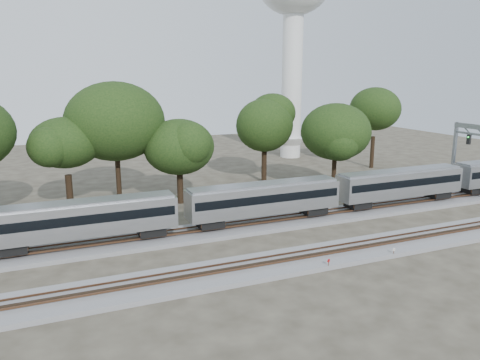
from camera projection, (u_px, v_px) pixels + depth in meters
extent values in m
plane|color=#383328|center=(280.00, 246.00, 43.72)|extent=(160.00, 160.00, 0.00)
cube|color=slate|center=(253.00, 226.00, 49.07)|extent=(160.00, 5.00, 0.40)
cube|color=brown|center=(256.00, 223.00, 48.32)|extent=(160.00, 0.08, 0.15)
cube|color=brown|center=(250.00, 220.00, 49.61)|extent=(160.00, 0.08, 0.15)
cube|color=slate|center=(301.00, 260.00, 40.08)|extent=(160.00, 5.00, 0.40)
cube|color=brown|center=(306.00, 258.00, 39.33)|extent=(160.00, 0.08, 0.15)
cube|color=brown|center=(297.00, 252.00, 40.62)|extent=(160.00, 0.08, 0.15)
cube|color=#BABCC1|center=(84.00, 219.00, 42.08)|extent=(16.66, 2.87, 2.87)
cube|color=black|center=(84.00, 216.00, 42.02)|extent=(16.08, 2.92, 0.86)
cube|color=gray|center=(83.00, 203.00, 41.75)|extent=(16.27, 2.30, 0.34)
cube|color=black|center=(12.00, 248.00, 40.21)|extent=(2.49, 2.11, 0.86)
cube|color=black|center=(151.00, 230.00, 44.78)|extent=(2.49, 2.11, 0.86)
cube|color=#BABCC1|center=(264.00, 198.00, 48.91)|extent=(16.66, 2.87, 2.87)
cube|color=black|center=(264.00, 196.00, 48.85)|extent=(16.08, 2.92, 0.86)
cube|color=gray|center=(264.00, 185.00, 48.58)|extent=(16.27, 2.30, 0.34)
cube|color=black|center=(210.00, 222.00, 47.04)|extent=(2.49, 2.11, 0.86)
cube|color=black|center=(313.00, 209.00, 51.61)|extent=(2.49, 2.11, 0.86)
cube|color=#BABCC1|center=(400.00, 183.00, 55.74)|extent=(16.66, 2.87, 2.87)
cube|color=black|center=(401.00, 181.00, 55.68)|extent=(16.08, 2.92, 0.86)
cube|color=gray|center=(401.00, 171.00, 55.41)|extent=(16.27, 2.30, 0.34)
cube|color=black|center=(358.00, 204.00, 53.87)|extent=(2.49, 2.11, 0.86)
cube|color=black|center=(437.00, 193.00, 58.44)|extent=(2.49, 2.11, 0.86)
cube|color=black|center=(472.00, 189.00, 60.70)|extent=(2.49, 2.11, 0.86)
cylinder|color=#512D19|center=(328.00, 265.00, 38.33)|extent=(0.06, 0.06, 0.87)
cylinder|color=#A10B10|center=(329.00, 261.00, 38.24)|extent=(0.30, 0.12, 0.31)
cylinder|color=#512D19|center=(394.00, 253.00, 40.90)|extent=(0.05, 0.05, 0.82)
cylinder|color=silver|center=(394.00, 250.00, 40.82)|extent=(0.29, 0.06, 0.29)
cube|color=#512D19|center=(382.00, 255.00, 41.17)|extent=(0.58, 0.48, 0.30)
cylinder|color=silver|center=(292.00, 87.00, 88.30)|extent=(3.83, 3.83, 26.82)
cone|color=silver|center=(290.00, 147.00, 90.84)|extent=(6.13, 6.13, 3.83)
cube|color=gray|center=(454.00, 157.00, 63.30)|extent=(0.37, 0.37, 9.49)
cube|color=gray|center=(480.00, 127.00, 59.00)|extent=(0.42, 7.80, 0.63)
cube|color=gray|center=(480.00, 135.00, 59.21)|extent=(0.26, 7.80, 0.26)
cube|color=black|center=(469.00, 139.00, 60.39)|extent=(0.26, 0.53, 1.26)
cylinder|color=black|center=(70.00, 193.00, 54.45)|extent=(0.70, 0.70, 4.38)
ellipsoid|color=black|center=(65.00, 143.00, 53.13)|extent=(8.25, 8.25, 7.01)
cylinder|color=black|center=(119.00, 182.00, 57.51)|extent=(0.70, 0.70, 5.50)
ellipsoid|color=black|center=(115.00, 121.00, 55.85)|extent=(10.37, 10.37, 8.82)
cylinder|color=black|center=(180.00, 188.00, 58.03)|extent=(0.70, 0.70, 3.81)
ellipsoid|color=black|center=(179.00, 147.00, 56.89)|extent=(7.19, 7.19, 6.11)
cylinder|color=black|center=(264.00, 167.00, 69.30)|extent=(0.70, 0.70, 4.56)
ellipsoid|color=black|center=(265.00, 125.00, 67.93)|extent=(8.61, 8.61, 7.32)
cylinder|color=black|center=(334.00, 175.00, 64.29)|extent=(0.70, 0.70, 4.40)
ellipsoid|color=black|center=(336.00, 132.00, 62.97)|extent=(8.29, 8.29, 7.05)
cylinder|color=black|center=(372.00, 152.00, 79.88)|extent=(0.70, 0.70, 5.41)
ellipsoid|color=black|center=(375.00, 109.00, 78.26)|extent=(10.21, 10.21, 8.68)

